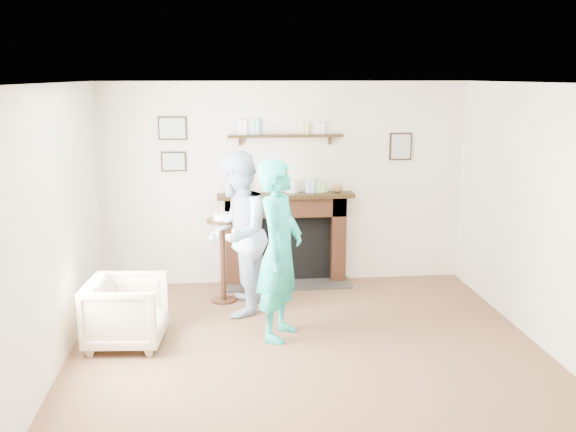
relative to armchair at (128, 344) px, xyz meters
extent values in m
plane|color=brown|center=(1.72, -0.66, 0.00)|extent=(5.00, 5.00, 0.00)
cube|color=beige|center=(1.72, 1.84, 1.25)|extent=(4.50, 0.04, 2.50)
cube|color=beige|center=(-0.53, -0.66, 1.25)|extent=(0.04, 5.00, 2.50)
cube|color=beige|center=(3.97, -0.66, 1.25)|extent=(0.04, 5.00, 2.50)
cube|color=white|center=(1.72, -0.66, 2.50)|extent=(4.50, 5.00, 0.04)
cube|color=black|center=(1.06, 1.74, 0.55)|extent=(0.18, 0.20, 1.10)
cube|color=black|center=(2.38, 1.74, 0.55)|extent=(0.18, 0.20, 1.10)
cube|color=black|center=(1.72, 1.74, 0.98)|extent=(1.50, 0.20, 0.24)
cube|color=black|center=(1.72, 1.81, 0.43)|extent=(1.14, 0.06, 0.86)
cube|color=#312E2B|center=(1.72, 1.62, 0.01)|extent=(1.60, 0.44, 0.03)
cube|color=black|center=(1.72, 1.71, 1.12)|extent=(1.68, 0.26, 0.05)
cube|color=black|center=(1.72, 1.76, 1.85)|extent=(1.40, 0.15, 0.03)
cube|color=black|center=(0.37, 1.82, 1.95)|extent=(0.34, 0.03, 0.28)
cube|color=black|center=(0.37, 1.82, 1.55)|extent=(0.30, 0.03, 0.24)
cube|color=black|center=(3.17, 1.82, 1.70)|extent=(0.28, 0.03, 0.34)
cube|color=black|center=(1.10, 1.71, 1.26)|extent=(0.16, 0.09, 0.22)
cylinder|color=beige|center=(1.10, 1.66, 1.27)|extent=(0.11, 0.01, 0.11)
sphere|color=#2D882E|center=(2.36, 1.71, 1.21)|extent=(0.12, 0.12, 0.12)
imported|color=#C1B690|center=(0.00, 0.00, 0.00)|extent=(0.79, 0.77, 0.66)
imported|color=#CADAFC|center=(1.09, 0.77, 0.00)|extent=(0.80, 0.96, 1.78)
imported|color=#20B7AC|center=(1.49, 0.05, 0.00)|extent=(0.66, 0.77, 1.79)
cylinder|color=black|center=(0.94, 1.14, 0.01)|extent=(0.29, 0.29, 0.02)
cylinder|color=black|center=(0.94, 1.14, 0.48)|extent=(0.06, 0.06, 0.92)
cylinder|color=black|center=(0.94, 1.14, 0.96)|extent=(0.35, 0.35, 0.03)
cylinder|color=silver|center=(0.94, 1.14, 0.98)|extent=(0.24, 0.24, 0.01)
cylinder|color=white|center=(0.94, 1.14, 1.01)|extent=(0.18, 0.18, 0.07)
cylinder|color=#FBE69E|center=(0.94, 1.14, 1.07)|extent=(0.01, 0.01, 0.05)
sphere|color=orange|center=(0.94, 1.14, 1.11)|extent=(0.02, 0.02, 0.02)
camera|label=1|loc=(0.94, -5.97, 2.56)|focal=40.00mm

